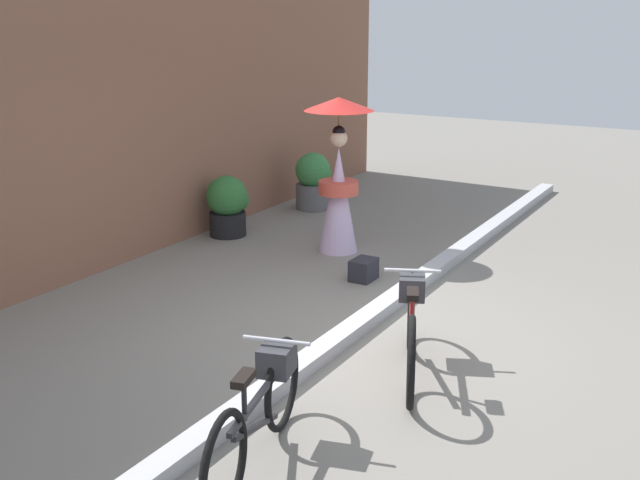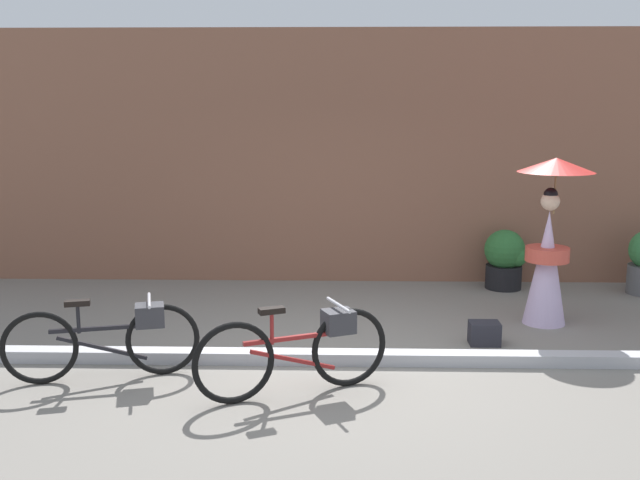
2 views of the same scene
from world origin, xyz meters
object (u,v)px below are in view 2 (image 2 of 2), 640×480
at_px(bicycle_near_officer, 111,337).
at_px(backpack_on_pavement, 484,333).
at_px(person_with_parasol, 549,240).
at_px(potted_plant_by_door, 505,258).
at_px(bicycle_far_side, 300,348).

relative_size(bicycle_near_officer, backpack_on_pavement, 5.45).
bearing_deg(backpack_on_pavement, bicycle_near_officer, -163.61).
bearing_deg(person_with_parasol, potted_plant_by_door, 94.29).
bearing_deg(backpack_on_pavement, person_with_parasol, 43.26).
distance_m(bicycle_near_officer, person_with_parasol, 4.85).
bearing_deg(bicycle_far_side, person_with_parasol, 38.67).
relative_size(bicycle_near_officer, person_with_parasol, 0.91).
relative_size(potted_plant_by_door, backpack_on_pavement, 2.56).
bearing_deg(potted_plant_by_door, bicycle_far_side, -124.50).
xyz_separation_m(bicycle_near_officer, backpack_on_pavement, (3.60, 1.06, -0.27)).
relative_size(bicycle_near_officer, potted_plant_by_door, 2.13).
bearing_deg(bicycle_near_officer, bicycle_far_side, -9.96).
relative_size(bicycle_far_side, person_with_parasol, 0.87).
distance_m(potted_plant_by_door, backpack_on_pavement, 2.50).
xyz_separation_m(bicycle_near_officer, bicycle_far_side, (1.75, -0.31, 0.02)).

